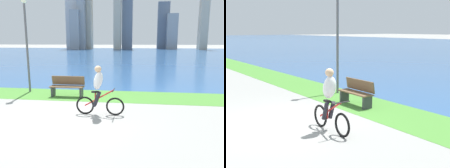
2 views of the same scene
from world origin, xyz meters
TOP-DOWN VIEW (x-y plane):
  - ground_plane at (0.00, 0.00)m, footprint 300.00×300.00m
  - grass_strip_bayside at (0.00, 3.13)m, footprint 120.00×2.17m
  - bay_water_surface at (0.00, 38.66)m, footprint 300.00×68.88m
  - cyclist_lead at (1.32, 0.52)m, footprint 1.63×0.52m
  - bench_near_path at (-0.54, 2.87)m, footprint 1.50×0.47m
  - lamppost_tall at (-2.67, 3.52)m, footprint 0.28×0.28m
  - city_skyline_far_shore at (-6.74, 63.58)m, footprint 41.66×11.55m

SIDE VIEW (x-z plane):
  - ground_plane at x=0.00m, z-range 0.00..0.00m
  - bay_water_surface at x=0.00m, z-range 0.00..0.00m
  - grass_strip_bayside at x=0.00m, z-range 0.00..0.01m
  - bench_near_path at x=-0.54m, z-range 0.00..0.90m
  - cyclist_lead at x=1.32m, z-range 0.00..1.66m
  - lamppost_tall at x=-2.67m, z-range 0.63..5.03m
  - city_skyline_far_shore at x=-6.74m, z-range -2.21..21.22m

